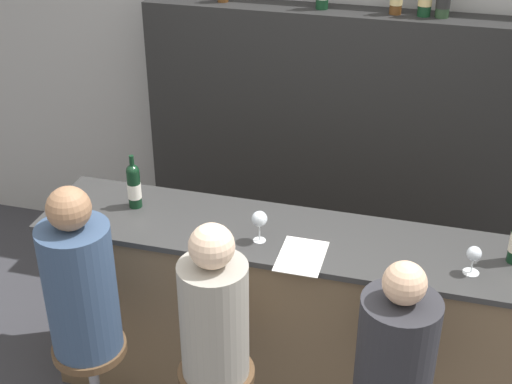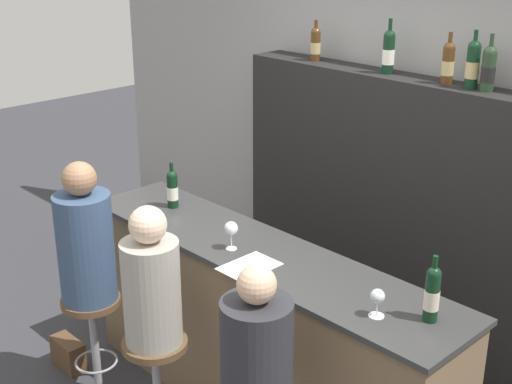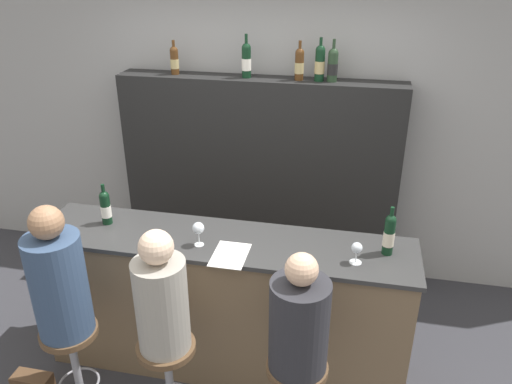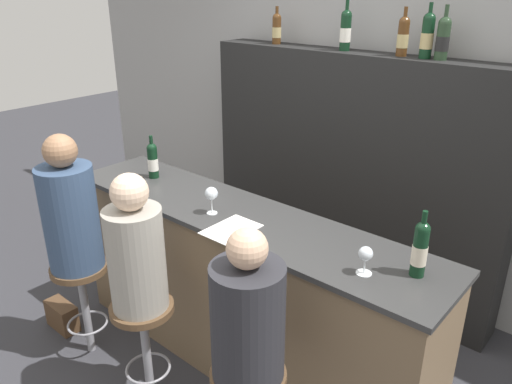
{
  "view_description": "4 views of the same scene",
  "coord_description": "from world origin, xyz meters",
  "px_view_note": "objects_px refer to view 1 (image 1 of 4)",
  "views": [
    {
      "loc": [
        0.63,
        -2.62,
        2.94
      ],
      "look_at": [
        -0.17,
        0.26,
        1.27
      ],
      "focal_mm": 50.0,
      "sensor_mm": 36.0,
      "label": 1
    },
    {
      "loc": [
        2.52,
        -2.2,
        2.75
      ],
      "look_at": [
        -0.02,
        0.25,
        1.4
      ],
      "focal_mm": 50.0,
      "sensor_mm": 36.0,
      "label": 2
    },
    {
      "loc": [
        0.8,
        -2.44,
        2.73
      ],
      "look_at": [
        0.25,
        0.17,
        1.47
      ],
      "focal_mm": 35.0,
      "sensor_mm": 36.0,
      "label": 3
    },
    {
      "loc": [
        1.77,
        -1.65,
        2.29
      ],
      "look_at": [
        0.2,
        0.18,
        1.27
      ],
      "focal_mm": 35.0,
      "sensor_mm": 36.0,
      "label": 4
    }
  ],
  "objects_px": {
    "wine_bottle_counter_0": "(134,185)",
    "guest_seated_right": "(396,349)",
    "wine_glass_1": "(474,255)",
    "bar_stool_left": "(93,368)",
    "guest_seated_left": "(80,282)",
    "wine_glass_0": "(259,220)",
    "guest_seated_middle": "(214,312)"
  },
  "relations": [
    {
      "from": "wine_bottle_counter_0",
      "to": "guest_seated_right",
      "type": "bearing_deg",
      "value": -24.26
    },
    {
      "from": "wine_bottle_counter_0",
      "to": "wine_glass_1",
      "type": "distance_m",
      "value": 1.7
    },
    {
      "from": "bar_stool_left",
      "to": "guest_seated_left",
      "type": "height_order",
      "value": "guest_seated_left"
    },
    {
      "from": "wine_glass_1",
      "to": "bar_stool_left",
      "type": "relative_size",
      "value": 0.21
    },
    {
      "from": "wine_glass_0",
      "to": "guest_seated_right",
      "type": "bearing_deg",
      "value": -34.77
    },
    {
      "from": "wine_bottle_counter_0",
      "to": "bar_stool_left",
      "type": "height_order",
      "value": "wine_bottle_counter_0"
    },
    {
      "from": "wine_glass_0",
      "to": "guest_seated_right",
      "type": "xyz_separation_m",
      "value": [
        0.71,
        -0.49,
        -0.21
      ]
    },
    {
      "from": "wine_glass_1",
      "to": "guest_seated_right",
      "type": "relative_size",
      "value": 0.19
    },
    {
      "from": "wine_glass_0",
      "to": "wine_glass_1",
      "type": "relative_size",
      "value": 1.17
    },
    {
      "from": "wine_bottle_counter_0",
      "to": "wine_glass_1",
      "type": "height_order",
      "value": "wine_bottle_counter_0"
    },
    {
      "from": "wine_bottle_counter_0",
      "to": "guest_seated_left",
      "type": "bearing_deg",
      "value": -89.37
    },
    {
      "from": "guest_seated_left",
      "to": "guest_seated_middle",
      "type": "distance_m",
      "value": 0.64
    },
    {
      "from": "bar_stool_left",
      "to": "guest_seated_left",
      "type": "relative_size",
      "value": 0.78
    },
    {
      "from": "wine_glass_0",
      "to": "bar_stool_left",
      "type": "height_order",
      "value": "wine_glass_0"
    },
    {
      "from": "wine_glass_0",
      "to": "bar_stool_left",
      "type": "relative_size",
      "value": 0.25
    },
    {
      "from": "bar_stool_left",
      "to": "guest_seated_middle",
      "type": "bearing_deg",
      "value": 0.0
    },
    {
      "from": "wine_bottle_counter_0",
      "to": "wine_glass_0",
      "type": "relative_size",
      "value": 1.81
    },
    {
      "from": "wine_glass_1",
      "to": "guest_seated_middle",
      "type": "distance_m",
      "value": 1.18
    },
    {
      "from": "guest_seated_middle",
      "to": "wine_bottle_counter_0",
      "type": "bearing_deg",
      "value": 135.03
    },
    {
      "from": "wine_glass_0",
      "to": "guest_seated_right",
      "type": "height_order",
      "value": "guest_seated_right"
    },
    {
      "from": "wine_bottle_counter_0",
      "to": "guest_seated_middle",
      "type": "height_order",
      "value": "guest_seated_middle"
    },
    {
      "from": "wine_glass_0",
      "to": "wine_glass_1",
      "type": "bearing_deg",
      "value": -0.0
    },
    {
      "from": "wine_glass_1",
      "to": "guest_seated_left",
      "type": "height_order",
      "value": "guest_seated_left"
    },
    {
      "from": "guest_seated_middle",
      "to": "wine_glass_0",
      "type": "bearing_deg",
      "value": 82.2
    },
    {
      "from": "bar_stool_left",
      "to": "wine_glass_1",
      "type": "bearing_deg",
      "value": 16.33
    },
    {
      "from": "bar_stool_left",
      "to": "guest_seated_middle",
      "type": "xyz_separation_m",
      "value": [
        0.63,
        0.0,
        0.48
      ]
    },
    {
      "from": "bar_stool_left",
      "to": "guest_seated_middle",
      "type": "relative_size",
      "value": 0.85
    },
    {
      "from": "wine_glass_0",
      "to": "guest_seated_middle",
      "type": "height_order",
      "value": "guest_seated_middle"
    },
    {
      "from": "wine_glass_1",
      "to": "wine_glass_0",
      "type": "bearing_deg",
      "value": 180.0
    },
    {
      "from": "guest_seated_right",
      "to": "bar_stool_left",
      "type": "bearing_deg",
      "value": 180.0
    },
    {
      "from": "wine_bottle_counter_0",
      "to": "wine_glass_0",
      "type": "bearing_deg",
      "value": -11.63
    },
    {
      "from": "wine_glass_0",
      "to": "bar_stool_left",
      "type": "xyz_separation_m",
      "value": [
        -0.7,
        -0.49,
        -0.67
      ]
    }
  ]
}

